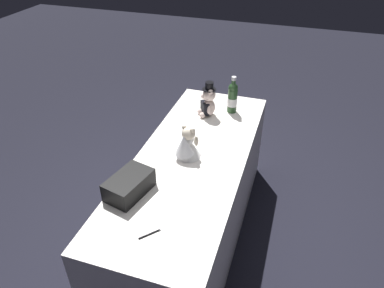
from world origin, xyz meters
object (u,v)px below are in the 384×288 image
at_px(gift_case_black, 129,185).
at_px(champagne_bottle, 233,97).
at_px(teddy_bear_bride, 187,144).
at_px(signing_pen, 151,234).
at_px(teddy_bear_groom, 208,102).

bearing_deg(gift_case_black, champagne_bottle, 162.73).
bearing_deg(teddy_bear_bride, signing_pen, 2.91).
bearing_deg(gift_case_black, teddy_bear_groom, 169.82).
bearing_deg(teddy_bear_groom, champagne_bottle, 124.47).
bearing_deg(gift_case_black, teddy_bear_bride, 154.88).
bearing_deg(teddy_bear_groom, teddy_bear_bride, 2.40).
relative_size(signing_pen, gift_case_black, 0.31).
relative_size(teddy_bear_groom, champagne_bottle, 0.94).
bearing_deg(signing_pen, champagne_bottle, 175.46).
distance_m(teddy_bear_bride, gift_case_black, 0.50).
bearing_deg(signing_pen, gift_case_black, -136.40).
relative_size(champagne_bottle, signing_pen, 3.04).
xyz_separation_m(teddy_bear_groom, champagne_bottle, (-0.12, 0.17, 0.01)).
xyz_separation_m(teddy_bear_bride, signing_pen, (0.71, 0.04, -0.10)).
xyz_separation_m(teddy_bear_groom, gift_case_black, (1.03, -0.19, -0.06)).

